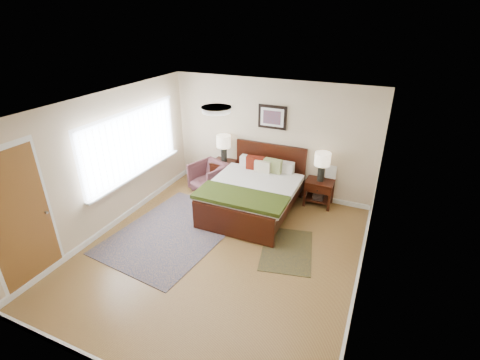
% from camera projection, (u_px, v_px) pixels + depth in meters
% --- Properties ---
extents(floor, '(5.00, 5.00, 0.00)m').
position_uv_depth(floor, '(221.00, 251.00, 5.96)').
color(floor, olive).
rests_on(floor, ground).
extents(back_wall, '(4.50, 0.04, 2.50)m').
position_uv_depth(back_wall, '(271.00, 138.00, 7.47)').
color(back_wall, beige).
rests_on(back_wall, ground).
extents(front_wall, '(4.50, 0.04, 2.50)m').
position_uv_depth(front_wall, '(102.00, 294.00, 3.35)').
color(front_wall, beige).
rests_on(front_wall, ground).
extents(left_wall, '(0.04, 5.00, 2.50)m').
position_uv_depth(left_wall, '(107.00, 163.00, 6.23)').
color(left_wall, beige).
rests_on(left_wall, ground).
extents(right_wall, '(0.04, 5.00, 2.50)m').
position_uv_depth(right_wall, '(370.00, 217.00, 4.60)').
color(right_wall, beige).
rests_on(right_wall, ground).
extents(ceiling, '(4.50, 5.00, 0.02)m').
position_uv_depth(ceiling, '(216.00, 107.00, 4.86)').
color(ceiling, white).
rests_on(ceiling, back_wall).
extents(window, '(0.11, 2.72, 1.32)m').
position_uv_depth(window, '(134.00, 145.00, 6.73)').
color(window, silver).
rests_on(window, left_wall).
extents(door, '(0.06, 1.00, 2.18)m').
position_uv_depth(door, '(20.00, 221.00, 4.86)').
color(door, silver).
rests_on(door, ground).
extents(ceil_fixture, '(0.44, 0.44, 0.08)m').
position_uv_depth(ceil_fixture, '(216.00, 109.00, 4.88)').
color(ceil_fixture, white).
rests_on(ceil_fixture, ceiling).
extents(bed, '(1.71, 2.07, 1.12)m').
position_uv_depth(bed, '(254.00, 188.00, 6.95)').
color(bed, '#331207').
rests_on(bed, ground).
extents(wall_art, '(0.62, 0.05, 0.50)m').
position_uv_depth(wall_art, '(272.00, 117.00, 7.23)').
color(wall_art, black).
rests_on(wall_art, back_wall).
extents(nightstand_left, '(0.52, 0.47, 0.62)m').
position_uv_depth(nightstand_left, '(224.00, 167.00, 7.97)').
color(nightstand_left, '#331207').
rests_on(nightstand_left, ground).
extents(nightstand_right, '(0.57, 0.42, 0.56)m').
position_uv_depth(nightstand_right, '(319.00, 190.00, 7.24)').
color(nightstand_right, '#331207').
rests_on(nightstand_right, ground).
extents(lamp_left, '(0.32, 0.32, 0.61)m').
position_uv_depth(lamp_left, '(224.00, 144.00, 7.74)').
color(lamp_left, black).
rests_on(lamp_left, nightstand_left).
extents(lamp_right, '(0.32, 0.32, 0.61)m').
position_uv_depth(lamp_right, '(322.00, 162.00, 6.97)').
color(lamp_right, black).
rests_on(lamp_right, nightstand_right).
extents(armchair, '(0.93, 0.94, 0.67)m').
position_uv_depth(armchair, '(209.00, 177.00, 7.82)').
color(armchair, brown).
rests_on(armchair, ground).
extents(rug_persian, '(2.08, 2.75, 0.01)m').
position_uv_depth(rug_persian, '(174.00, 232.00, 6.47)').
color(rug_persian, '#0D1C42').
rests_on(rug_persian, ground).
extents(rug_navy, '(1.09, 1.41, 0.01)m').
position_uv_depth(rug_navy, '(287.00, 250.00, 5.98)').
color(rug_navy, black).
rests_on(rug_navy, ground).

